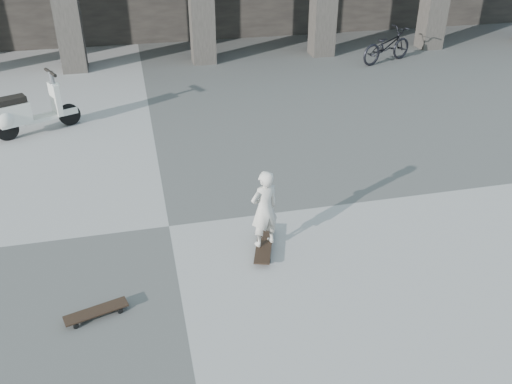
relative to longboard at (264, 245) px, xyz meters
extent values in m
plane|color=#494947|center=(-1.26, 0.89, -0.07)|extent=(90.00, 90.00, 0.00)
cube|color=black|center=(0.00, 0.00, 0.01)|extent=(0.50, 0.95, 0.02)
cube|color=#B2B2B7|center=(0.10, 0.31, -0.03)|extent=(0.20, 0.11, 0.03)
cube|color=#B2B2B7|center=(-0.10, -0.31, -0.03)|extent=(0.20, 0.11, 0.03)
cylinder|color=black|center=(0.01, 0.34, -0.04)|extent=(0.05, 0.07, 0.07)
cylinder|color=black|center=(0.19, 0.28, -0.04)|extent=(0.05, 0.07, 0.07)
cylinder|color=black|center=(-0.19, -0.28, -0.04)|extent=(0.05, 0.07, 0.07)
cylinder|color=black|center=(-0.01, -0.34, -0.04)|extent=(0.05, 0.07, 0.07)
cube|color=black|center=(-2.28, -0.88, 0.01)|extent=(0.77, 0.39, 0.02)
cube|color=#B2B2B7|center=(-2.03, -0.81, -0.03)|extent=(0.09, 0.17, 0.03)
cube|color=#B2B2B7|center=(-2.53, -0.96, -0.03)|extent=(0.09, 0.17, 0.03)
cylinder|color=black|center=(-2.05, -0.73, -0.04)|extent=(0.07, 0.05, 0.07)
cylinder|color=black|center=(-2.00, -0.89, -0.04)|extent=(0.07, 0.05, 0.07)
cylinder|color=black|center=(-2.55, -0.88, -0.04)|extent=(0.07, 0.05, 0.07)
cylinder|color=black|center=(-2.51, -1.04, -0.04)|extent=(0.07, 0.05, 0.07)
imported|color=#BBB4A9|center=(0.00, 0.00, 0.59)|extent=(0.48, 0.39, 1.14)
cylinder|color=black|center=(-2.95, 5.38, 0.15)|extent=(0.46, 0.29, 0.45)
cylinder|color=black|center=(-4.12, 4.84, 0.15)|extent=(0.46, 0.29, 0.45)
cube|color=beige|center=(-3.50, 5.12, 0.22)|extent=(0.74, 0.55, 0.08)
cube|color=beige|center=(-3.95, 4.92, 0.44)|extent=(0.72, 0.59, 0.43)
sphere|color=beige|center=(-4.12, 4.84, 0.40)|extent=(0.48, 0.48, 0.48)
cube|color=black|center=(-3.95, 4.92, 0.72)|extent=(0.64, 0.50, 0.11)
cube|color=beige|center=(-3.15, 5.28, 0.55)|extent=(0.26, 0.40, 0.66)
cube|color=beige|center=(-2.95, 5.38, 0.24)|extent=(0.38, 0.29, 0.14)
cylinder|color=#B2B2B7|center=(-3.15, 5.28, 0.97)|extent=(0.14, 0.14, 0.34)
cylinder|color=black|center=(-3.15, 5.28, 1.12)|extent=(0.30, 0.54, 0.07)
sphere|color=white|center=(-3.09, 5.31, 0.83)|extent=(0.14, 0.14, 0.14)
imported|color=black|center=(5.65, 8.19, 0.41)|extent=(1.94, 1.29, 0.96)
camera|label=1|loc=(-1.54, -6.08, 4.42)|focal=38.00mm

